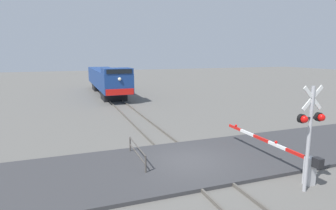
# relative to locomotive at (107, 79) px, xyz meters

# --- Properties ---
(ground_plane) EXTENTS (160.00, 160.00, 0.00)m
(ground_plane) POSITION_rel_locomotive_xyz_m (0.00, -25.49, -1.98)
(ground_plane) COLOR #605E59
(rail_track_left) EXTENTS (0.08, 80.00, 0.15)m
(rail_track_left) POSITION_rel_locomotive_xyz_m (-0.72, -25.49, -1.91)
(rail_track_left) COLOR #59544C
(rail_track_left) RESTS_ON ground_plane
(rail_track_right) EXTENTS (0.08, 80.00, 0.15)m
(rail_track_right) POSITION_rel_locomotive_xyz_m (0.72, -25.49, -1.91)
(rail_track_right) COLOR #59544C
(rail_track_right) RESTS_ON ground_plane
(road_surface) EXTENTS (36.00, 5.74, 0.16)m
(road_surface) POSITION_rel_locomotive_xyz_m (0.00, -25.49, -1.90)
(road_surface) COLOR #38383A
(road_surface) RESTS_ON ground_plane
(locomotive) EXTENTS (3.08, 17.70, 3.79)m
(locomotive) POSITION_rel_locomotive_xyz_m (0.00, 0.00, 0.00)
(locomotive) COLOR black
(locomotive) RESTS_ON ground_plane
(crossing_signal) EXTENTS (1.18, 0.33, 4.19)m
(crossing_signal) POSITION_rel_locomotive_xyz_m (3.11, -29.71, 0.63)
(crossing_signal) COLOR #ADADB2
(crossing_signal) RESTS_ON ground_plane
(crossing_gate) EXTENTS (0.36, 6.53, 1.29)m
(crossing_gate) POSITION_rel_locomotive_xyz_m (3.73, -28.39, -1.17)
(crossing_gate) COLOR silver
(crossing_gate) RESTS_ON ground_plane
(guard_railing) EXTENTS (0.08, 3.07, 0.95)m
(guard_railing) POSITION_rel_locomotive_xyz_m (-2.34, -24.64, -1.35)
(guard_railing) COLOR #4C4742
(guard_railing) RESTS_ON ground_plane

